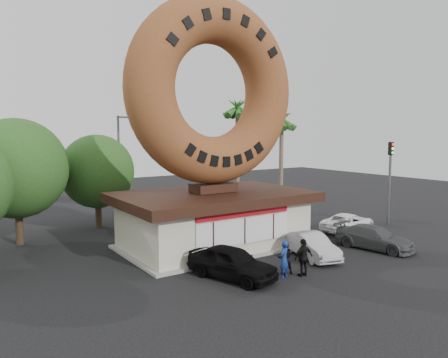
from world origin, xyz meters
name	(u,v)px	position (x,y,z in m)	size (l,w,h in m)	color
ground	(280,274)	(0.00, 0.00, 0.00)	(90.00, 90.00, 0.00)	black
donut_shop	(214,217)	(0.00, 5.98, 1.77)	(11.20, 7.20, 3.80)	beige
giant_donut	(213,91)	(0.00, 6.00, 9.16)	(10.72, 10.72, 2.73)	brown
tree_west	(16,168)	(-9.50, 13.00, 4.64)	(6.00, 6.00, 7.65)	#473321
tree_mid	(97,171)	(-4.00, 15.00, 4.02)	(5.20, 5.20, 6.63)	#473321
palm_near	(238,112)	(7.50, 14.00, 8.41)	(2.60, 2.60, 9.75)	#726651
palm_far	(282,124)	(11.00, 12.50, 7.48)	(2.60, 2.60, 8.75)	#726651
street_lamp	(121,163)	(-1.86, 16.00, 4.48)	(2.11, 0.20, 8.00)	#59595E
traffic_signal	(390,172)	(14.00, 3.99, 3.87)	(0.30, 0.38, 6.07)	#59595E
person_left	(284,259)	(-0.29, -0.57, 0.90)	(0.65, 0.43, 1.79)	navy
person_center	(285,258)	(0.15, -0.15, 0.81)	(0.79, 0.62, 1.63)	black
person_right	(304,258)	(0.67, -0.87, 0.90)	(1.06, 0.44, 1.81)	black
car_black	(232,263)	(-2.34, 0.75, 0.76)	(1.80, 4.49, 1.53)	black
car_silver	(312,246)	(3.20, 1.09, 0.67)	(1.41, 4.05, 1.33)	#A3A3A8
car_grey	(375,238)	(7.55, 0.32, 0.67)	(1.86, 4.58, 1.33)	#4B4E50
car_white	(348,222)	(9.77, 4.16, 0.63)	(2.08, 4.52, 1.26)	white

